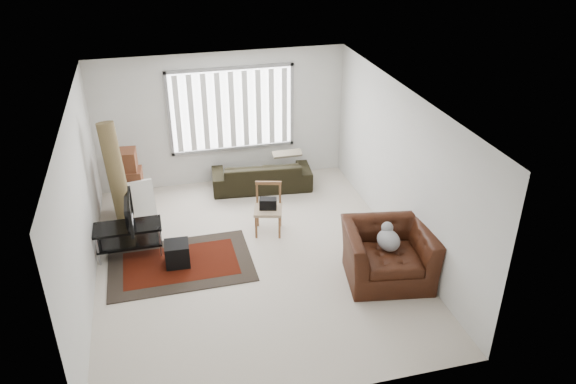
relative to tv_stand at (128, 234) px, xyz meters
The scene contains 11 objects.
room 2.41m from the tv_stand, ahead, with size 6.00×6.02×2.71m.
persian_rug 1.01m from the tv_stand, 33.72° to the right, with size 2.30×1.54×0.02m.
tv_stand is the anchor object (origin of this frame).
tv 0.40m from the tv_stand, 14.04° to the right, with size 0.88×0.11×0.50m, color black.
subwoofer 0.92m from the tv_stand, 34.71° to the right, with size 0.38×0.38×0.38m, color black.
moving_boxes 1.47m from the tv_stand, 88.24° to the left, with size 0.55×0.51×1.25m.
white_flatpack 1.11m from the tv_stand, 81.09° to the left, with size 0.60×0.09×0.76m, color silver.
rolled_rug 1.03m from the tv_stand, 97.31° to the left, with size 0.30×0.30×1.99m, color brown.
sofa 3.18m from the tv_stand, 34.49° to the left, with size 1.99×0.86×0.76m, color black.
side_chair 2.39m from the tv_stand, ahead, with size 0.59×0.59×0.90m.
armchair 4.22m from the tv_stand, 23.19° to the right, with size 1.51×1.37×0.99m.
Camera 1 is at (-1.34, -7.57, 5.31)m, focal length 35.00 mm.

